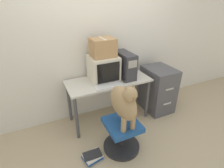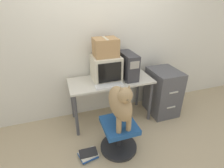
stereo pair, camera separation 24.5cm
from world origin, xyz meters
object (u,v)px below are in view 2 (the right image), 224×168
object	(u,v)px
dog	(120,103)
book_stack_floor	(88,155)
pc_tower	(128,65)
filing_cabinet	(163,92)
cardboard_box	(106,47)
keyboard	(109,86)
office_chair	(119,135)
crt_monitor	(106,68)

from	to	relation	value
dog	book_stack_floor	bearing A→B (deg)	178.86
pc_tower	filing_cabinet	world-z (taller)	pc_tower
filing_cabinet	cardboard_box	distance (m)	1.33
dog	cardboard_box	bearing A→B (deg)	86.20
keyboard	book_stack_floor	world-z (taller)	keyboard
keyboard	pc_tower	bearing A→B (deg)	29.82
office_chair	filing_cabinet	size ratio (longest dim) A/B	0.63
crt_monitor	book_stack_floor	world-z (taller)	crt_monitor
cardboard_box	book_stack_floor	bearing A→B (deg)	-122.51
filing_cabinet	pc_tower	bearing A→B (deg)	170.29
pc_tower	cardboard_box	size ratio (longest dim) A/B	1.35
office_chair	cardboard_box	xyz separation A→B (m)	(0.05, 0.76, 1.02)
pc_tower	office_chair	distance (m)	1.08
crt_monitor	book_stack_floor	bearing A→B (deg)	-122.64
keyboard	book_stack_floor	distance (m)	0.99
crt_monitor	dog	size ratio (longest dim) A/B	0.68
keyboard	dog	size ratio (longest dim) A/B	0.66
office_chair	book_stack_floor	size ratio (longest dim) A/B	1.89
crt_monitor	cardboard_box	bearing A→B (deg)	90.00
pc_tower	filing_cabinet	xyz separation A→B (m)	(0.65, -0.11, -0.54)
filing_cabinet	dog	bearing A→B (deg)	-149.51
book_stack_floor	dog	bearing A→B (deg)	-1.14
keyboard	cardboard_box	bearing A→B (deg)	83.09
keyboard	dog	distance (m)	0.51
crt_monitor	keyboard	bearing A→B (deg)	-97.01
keyboard	office_chair	distance (m)	0.71
dog	filing_cabinet	bearing A→B (deg)	30.49
cardboard_box	office_chair	bearing A→B (deg)	-93.93
office_chair	cardboard_box	distance (m)	1.27
crt_monitor	office_chair	xyz separation A→B (m)	(-0.05, -0.75, -0.70)
dog	book_stack_floor	size ratio (longest dim) A/B	2.31
keyboard	filing_cabinet	size ratio (longest dim) A/B	0.51
book_stack_floor	keyboard	bearing A→B (deg)	47.38
keyboard	cardboard_box	distance (m)	0.57
book_stack_floor	office_chair	bearing A→B (deg)	2.44
crt_monitor	cardboard_box	size ratio (longest dim) A/B	1.22
office_chair	cardboard_box	size ratio (longest dim) A/B	1.46
crt_monitor	dog	world-z (taller)	crt_monitor
pc_tower	dog	bearing A→B (deg)	-119.10
dog	book_stack_floor	xyz separation A→B (m)	(-0.44, 0.01, -0.74)
filing_cabinet	office_chair	bearing A→B (deg)	-150.64
office_chair	cardboard_box	world-z (taller)	cardboard_box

